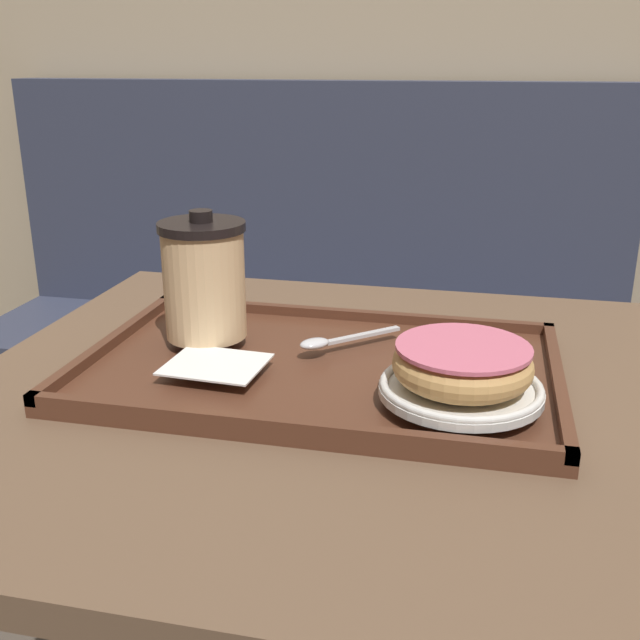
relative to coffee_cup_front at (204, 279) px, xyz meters
name	(u,v)px	position (x,y,z in m)	size (l,w,h in m)	color
booth_bench	(298,383)	(-0.10, 0.82, -0.50)	(1.47, 0.44, 1.00)	#33384C
cafe_table	(346,529)	(0.18, -0.05, -0.27)	(0.83, 0.74, 0.72)	brown
serving_tray	(320,369)	(0.14, -0.03, -0.08)	(0.51, 0.32, 0.02)	#512D1E
napkin_paper	(216,364)	(0.04, -0.08, -0.07)	(0.11, 0.09, 0.00)	white
coffee_cup_front	(204,279)	(0.00, 0.00, 0.00)	(0.10, 0.10, 0.15)	#E0B784
plate_with_chocolate_donut	(461,388)	(0.29, -0.10, -0.06)	(0.16, 0.16, 0.01)	white
donut_chocolate_glazed	(462,363)	(0.29, -0.10, -0.04)	(0.13, 0.13, 0.04)	tan
spoon	(329,341)	(0.14, 0.00, -0.06)	(0.11, 0.10, 0.01)	silver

